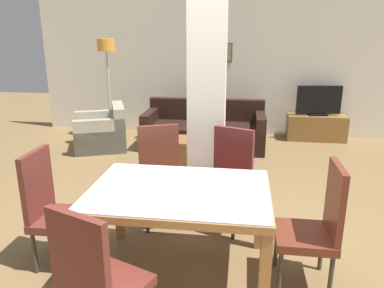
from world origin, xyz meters
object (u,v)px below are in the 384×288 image
(sofa, at_px, (205,131))
(armchair, at_px, (102,133))
(dining_chair_far_right, at_px, (228,176))
(dining_table, at_px, (179,206))
(floor_lamp, at_px, (107,55))
(dining_chair_head_left, at_px, (52,206))
(coffee_table, at_px, (196,152))
(dining_chair_near_left, at_px, (96,279))
(dining_chair_head_right, at_px, (317,223))
(tv_screen, at_px, (319,101))
(bottle, at_px, (205,136))
(tv_stand, at_px, (316,128))
(dining_chair_far_left, at_px, (161,172))

(sofa, xyz_separation_m, armchair, (-1.78, -0.33, -0.01))
(armchair, bearing_deg, dining_chair_far_right, -157.77)
(dining_table, distance_m, floor_lamp, 4.62)
(dining_chair_head_left, height_order, coffee_table, dining_chair_head_left)
(dining_chair_near_left, xyz_separation_m, dining_chair_head_right, (1.46, 0.90, 0.00))
(dining_chair_far_right, distance_m, tv_screen, 3.79)
(sofa, distance_m, bottle, 1.15)
(dining_chair_head_right, bearing_deg, dining_chair_head_left, 90.00)
(floor_lamp, bearing_deg, dining_chair_far_right, -52.27)
(armchair, height_order, floor_lamp, floor_lamp)
(tv_stand, bearing_deg, bottle, -136.44)
(dining_chair_head_right, relative_size, bottle, 3.90)
(dining_chair_near_left, relative_size, tv_screen, 1.25)
(dining_chair_near_left, height_order, dining_chair_far_left, same)
(armchair, bearing_deg, dining_chair_far_left, -168.12)
(sofa, height_order, floor_lamp, floor_lamp)
(dining_chair_far_left, relative_size, bottle, 3.90)
(tv_stand, bearing_deg, dining_chair_head_right, -100.03)
(tv_stand, distance_m, floor_lamp, 4.16)
(bottle, relative_size, tv_screen, 0.32)
(dining_chair_head_right, relative_size, coffee_table, 1.74)
(dining_chair_near_left, xyz_separation_m, dining_chair_head_left, (-0.75, 0.90, 0.00))
(armchair, bearing_deg, coffee_table, -132.31)
(coffee_table, height_order, tv_stand, tv_stand)
(bottle, bearing_deg, dining_chair_near_left, -95.01)
(dining_chair_head_left, height_order, sofa, dining_chair_head_left)
(dining_chair_far_right, height_order, tv_stand, dining_chair_far_right)
(dining_chair_head_right, relative_size, tv_stand, 0.96)
(dining_chair_head_right, height_order, tv_stand, dining_chair_head_right)
(dining_table, distance_m, dining_chair_head_left, 1.12)
(coffee_table, xyz_separation_m, tv_stand, (2.09, 1.71, 0.03))
(armchair, xyz_separation_m, tv_stand, (3.83, 1.05, -0.03))
(sofa, bearing_deg, coffee_table, 88.02)
(sofa, bearing_deg, dining_chair_far_left, 86.21)
(dining_table, distance_m, dining_chair_far_left, 0.99)
(sofa, relative_size, floor_lamp, 1.13)
(dining_chair_near_left, height_order, bottle, dining_chair_near_left)
(dining_chair_head_left, relative_size, bottle, 3.90)
(dining_chair_head_right, bearing_deg, dining_chair_far_left, 57.74)
(dining_chair_head_left, relative_size, tv_stand, 0.96)
(dining_table, xyz_separation_m, dining_chair_near_left, (-0.36, -0.90, -0.07))
(dining_chair_head_left, xyz_separation_m, armchair, (-0.84, 3.34, -0.27))
(dining_table, height_order, sofa, sofa)
(dining_table, distance_m, dining_chair_head_right, 1.10)
(dining_table, bearing_deg, dining_chair_far_left, 111.42)
(dining_chair_far_left, xyz_separation_m, armchair, (-1.60, 2.42, -0.27))
(dining_table, bearing_deg, tv_stand, 66.90)
(armchair, bearing_deg, bottle, -134.08)
(coffee_table, distance_m, floor_lamp, 2.65)
(armchair, relative_size, tv_screen, 1.37)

